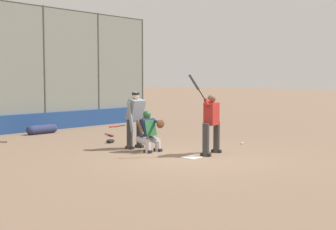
{
  "coord_description": "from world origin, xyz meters",
  "views": [
    {
      "loc": [
        9.62,
        7.38,
        2.06
      ],
      "look_at": [
        -0.22,
        -1.0,
        1.05
      ],
      "focal_mm": 50.0,
      "sensor_mm": 36.0,
      "label": 1
    }
  ],
  "objects_px": {
    "catcher_behind_plate": "(149,130)",
    "spare_bat_third_base_side": "(110,135)",
    "umpire_home": "(136,118)",
    "spare_bat_near_backstop": "(115,126)",
    "fielding_glove_on_dirt": "(110,141)",
    "baseball_loose": "(242,143)",
    "batter_at_plate": "(211,122)",
    "equipment_bag_dugout_side": "(42,129)"
  },
  "relations": [
    {
      "from": "catcher_behind_plate",
      "to": "spare_bat_third_base_side",
      "type": "distance_m",
      "value": 3.92
    },
    {
      "from": "umpire_home",
      "to": "spare_bat_near_backstop",
      "type": "distance_m",
      "value": 6.33
    },
    {
      "from": "fielding_glove_on_dirt",
      "to": "baseball_loose",
      "type": "distance_m",
      "value": 4.19
    },
    {
      "from": "spare_bat_third_base_side",
      "to": "baseball_loose",
      "type": "bearing_deg",
      "value": 36.57
    },
    {
      "from": "catcher_behind_plate",
      "to": "umpire_home",
      "type": "distance_m",
      "value": 0.78
    },
    {
      "from": "spare_bat_third_base_side",
      "to": "batter_at_plate",
      "type": "bearing_deg",
      "value": 10.93
    },
    {
      "from": "catcher_behind_plate",
      "to": "baseball_loose",
      "type": "relative_size",
      "value": 15.65
    },
    {
      "from": "fielding_glove_on_dirt",
      "to": "umpire_home",
      "type": "bearing_deg",
      "value": 76.84
    },
    {
      "from": "fielding_glove_on_dirt",
      "to": "equipment_bag_dugout_side",
      "type": "height_order",
      "value": "equipment_bag_dugout_side"
    },
    {
      "from": "spare_bat_near_backstop",
      "to": "fielding_glove_on_dirt",
      "type": "bearing_deg",
      "value": 45.66
    },
    {
      "from": "spare_bat_near_backstop",
      "to": "baseball_loose",
      "type": "height_order",
      "value": "baseball_loose"
    },
    {
      "from": "batter_at_plate",
      "to": "baseball_loose",
      "type": "xyz_separation_m",
      "value": [
        -2.23,
        -0.38,
        -0.85
      ]
    },
    {
      "from": "batter_at_plate",
      "to": "equipment_bag_dugout_side",
      "type": "height_order",
      "value": "batter_at_plate"
    },
    {
      "from": "fielding_glove_on_dirt",
      "to": "equipment_bag_dugout_side",
      "type": "relative_size",
      "value": 0.25
    },
    {
      "from": "catcher_behind_plate",
      "to": "umpire_home",
      "type": "xyz_separation_m",
      "value": [
        -0.17,
        -0.7,
        0.29
      ]
    },
    {
      "from": "batter_at_plate",
      "to": "baseball_loose",
      "type": "relative_size",
      "value": 29.47
    },
    {
      "from": "baseball_loose",
      "to": "batter_at_plate",
      "type": "bearing_deg",
      "value": 9.77
    },
    {
      "from": "fielding_glove_on_dirt",
      "to": "baseball_loose",
      "type": "height_order",
      "value": "fielding_glove_on_dirt"
    },
    {
      "from": "catcher_behind_plate",
      "to": "spare_bat_third_base_side",
      "type": "xyz_separation_m",
      "value": [
        -1.71,
        -3.48,
        -0.57
      ]
    },
    {
      "from": "fielding_glove_on_dirt",
      "to": "spare_bat_near_backstop",
      "type": "bearing_deg",
      "value": -135.05
    },
    {
      "from": "batter_at_plate",
      "to": "spare_bat_near_backstop",
      "type": "bearing_deg",
      "value": -126.09
    },
    {
      "from": "spare_bat_near_backstop",
      "to": "batter_at_plate",
      "type": "bearing_deg",
      "value": 66.38
    },
    {
      "from": "batter_at_plate",
      "to": "umpire_home",
      "type": "distance_m",
      "value": 2.39
    },
    {
      "from": "umpire_home",
      "to": "fielding_glove_on_dirt",
      "type": "relative_size",
      "value": 5.15
    },
    {
      "from": "spare_bat_third_base_side",
      "to": "equipment_bag_dugout_side",
      "type": "relative_size",
      "value": 0.59
    },
    {
      "from": "fielding_glove_on_dirt",
      "to": "baseball_loose",
      "type": "xyz_separation_m",
      "value": [
        -2.43,
        3.41,
        -0.02
      ]
    },
    {
      "from": "spare_bat_third_base_side",
      "to": "spare_bat_near_backstop",
      "type": "bearing_deg",
      "value": 155.29
    },
    {
      "from": "batter_at_plate",
      "to": "fielding_glove_on_dirt",
      "type": "xyz_separation_m",
      "value": [
        0.2,
        -3.79,
        -0.83
      ]
    },
    {
      "from": "spare_bat_near_backstop",
      "to": "spare_bat_third_base_side",
      "type": "xyz_separation_m",
      "value": [
        2.3,
        2.18,
        0.0
      ]
    },
    {
      "from": "umpire_home",
      "to": "spare_bat_third_base_side",
      "type": "height_order",
      "value": "umpire_home"
    },
    {
      "from": "umpire_home",
      "to": "catcher_behind_plate",
      "type": "bearing_deg",
      "value": 78.74
    },
    {
      "from": "umpire_home",
      "to": "baseball_loose",
      "type": "relative_size",
      "value": 22.49
    },
    {
      "from": "catcher_behind_plate",
      "to": "spare_bat_third_base_side",
      "type": "relative_size",
      "value": 1.5
    },
    {
      "from": "batter_at_plate",
      "to": "fielding_glove_on_dirt",
      "type": "distance_m",
      "value": 3.89
    },
    {
      "from": "catcher_behind_plate",
      "to": "umpire_home",
      "type": "bearing_deg",
      "value": -101.03
    },
    {
      "from": "baseball_loose",
      "to": "equipment_bag_dugout_side",
      "type": "height_order",
      "value": "equipment_bag_dugout_side"
    },
    {
      "from": "spare_bat_near_backstop",
      "to": "equipment_bag_dugout_side",
      "type": "xyz_separation_m",
      "value": [
        3.48,
        -0.28,
        0.14
      ]
    },
    {
      "from": "spare_bat_near_backstop",
      "to": "spare_bat_third_base_side",
      "type": "relative_size",
      "value": 1.15
    },
    {
      "from": "spare_bat_near_backstop",
      "to": "equipment_bag_dugout_side",
      "type": "relative_size",
      "value": 0.68
    },
    {
      "from": "catcher_behind_plate",
      "to": "spare_bat_third_base_side",
      "type": "bearing_deg",
      "value": -113.17
    },
    {
      "from": "spare_bat_near_backstop",
      "to": "equipment_bag_dugout_side",
      "type": "bearing_deg",
      "value": -3.81
    },
    {
      "from": "baseball_loose",
      "to": "catcher_behind_plate",
      "type": "bearing_deg",
      "value": -22.92
    }
  ]
}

